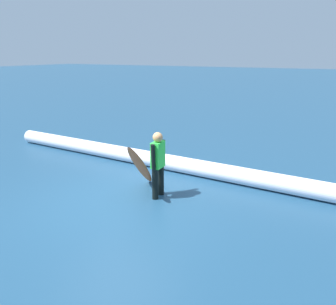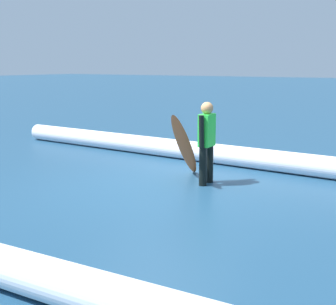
% 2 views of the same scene
% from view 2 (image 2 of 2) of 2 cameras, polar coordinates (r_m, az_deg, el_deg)
% --- Properties ---
extents(ground_plane, '(140.76, 140.76, 0.00)m').
position_cam_2_polar(ground_plane, '(8.52, -1.53, -4.00)').
color(ground_plane, navy).
extents(surfer, '(0.22, 0.58, 1.49)m').
position_cam_2_polar(surfer, '(8.52, 4.66, 1.67)').
color(surfer, black).
rests_on(surfer, ground_plane).
extents(surfboard, '(0.68, 1.58, 1.34)m').
position_cam_2_polar(surfboard, '(8.74, 2.02, 0.77)').
color(surfboard, '#E55926').
rests_on(surfboard, ground_plane).
extents(wave_crest_foreground, '(15.25, 1.05, 0.43)m').
position_cam_2_polar(wave_crest_foreground, '(9.73, 14.67, -1.22)').
color(wave_crest_foreground, white).
rests_on(wave_crest_foreground, ground_plane).
extents(wave_crest_midground, '(17.08, 1.29, 0.41)m').
position_cam_2_polar(wave_crest_midground, '(4.41, -10.55, -15.77)').
color(wave_crest_midground, white).
rests_on(wave_crest_midground, ground_plane).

